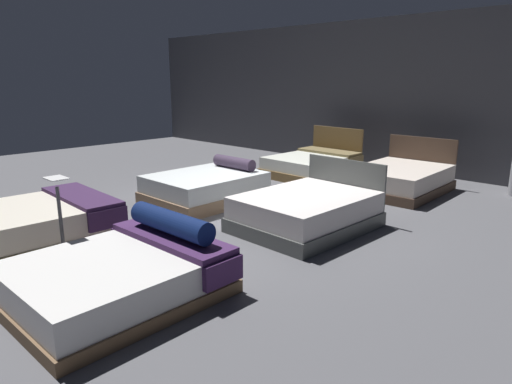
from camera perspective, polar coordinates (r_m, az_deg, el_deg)
The scene contains 9 objects.
ground_plane at distance 7.48m, azimuth -0.32°, elevation -2.60°, with size 18.00×18.00×0.02m, color #5B5B60.
showroom_back_wall at distance 11.20m, azimuth 17.87°, elevation 11.47°, with size 18.00×0.06×3.50m, color #47474C.
bed_0 at distance 6.67m, azimuth -26.26°, elevation -3.76°, with size 1.71×2.06×0.56m.
bed_1 at distance 4.80m, azimuth -16.56°, elevation -9.85°, with size 1.71×1.97×0.76m.
bed_2 at distance 8.11m, azimuth -6.25°, elevation 0.61°, with size 1.51×1.92×0.72m.
bed_3 at distance 6.65m, azimuth 6.43°, elevation -2.41°, with size 1.55×1.98×0.91m.
bed_4 at distance 10.35m, azimuth 7.15°, elevation 3.44°, with size 1.55×1.98×1.01m.
bed_5 at distance 9.17m, azimuth 17.57°, elevation 1.55°, with size 1.57×2.07×0.97m.
price_sign at distance 5.66m, azimuth -23.17°, elevation -4.81°, with size 0.28×0.24×1.07m.
Camera 1 is at (5.02, -5.11, 2.14)m, focal length 31.86 mm.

